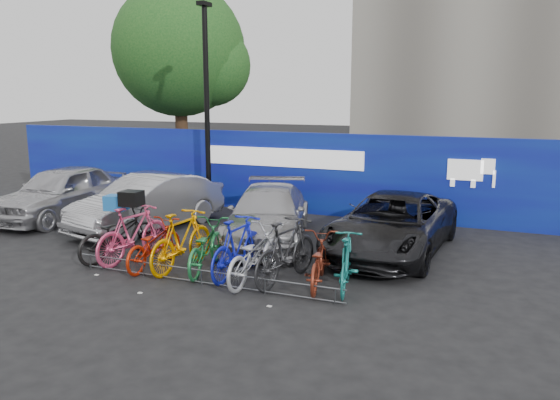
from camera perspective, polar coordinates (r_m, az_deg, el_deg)
The scene contains 21 objects.
ground at distance 10.94m, azimuth -6.61°, elevation -7.79°, with size 100.00×100.00×0.00m, color black.
hoarding at distance 16.04m, azimuth 3.63°, elevation 2.75°, with size 22.00×0.18×2.40m.
tree at distance 22.52m, azimuth -9.91°, elevation 14.87°, with size 5.40×5.20×7.80m.
lamppost at distance 16.64m, azimuth -7.67°, elevation 10.12°, with size 0.25×0.50×6.11m.
bike_rack at distance 10.40m, azimuth -8.23°, elevation -7.91°, with size 5.60×0.03×0.30m.
car_0 at distance 16.74m, azimuth -21.83°, elevation 0.77°, with size 1.78×4.44×1.51m, color #AAAAAF.
car_1 at distance 14.65m, azimuth -13.64°, elevation -0.27°, with size 1.52×4.37×1.44m, color #9E9EA2.
car_2 at distance 13.19m, azimuth -1.25°, elevation -1.50°, with size 1.82×4.47×1.30m, color #A3A2A7.
car_3 at distance 12.42m, azimuth 11.64°, elevation -2.49°, with size 2.18×4.74×1.32m, color black.
bike_0 at distance 12.28m, azimuth -16.57°, elevation -3.46°, with size 0.71×2.05×1.08m, color black.
bike_1 at distance 12.00m, azimuth -15.08°, elevation -3.40°, with size 0.57×2.01×1.21m, color #DA4271.
bike_2 at distance 11.51m, azimuth -13.05°, elevation -4.57°, with size 0.63×1.82×0.96m, color #B42108.
bike_3 at distance 11.23m, azimuth -10.22°, elevation -4.16°, with size 0.57×2.02×1.21m, color orange.
bike_4 at distance 11.07m, azimuth -7.82°, elevation -4.85°, with size 0.67×1.93×1.02m, color #1F753A.
bike_5 at distance 10.67m, azimuth -4.44°, elevation -4.92°, with size 0.55×1.96×1.18m, color #141EC6.
bike_6 at distance 10.37m, azimuth -2.70°, elevation -5.74°, with size 0.70×2.00×1.05m, color #B6B8BE.
bike_7 at distance 10.29m, azimuth 0.65°, elevation -5.36°, with size 0.58×2.04×1.23m, color #242427.
bike_8 at distance 10.17m, azimuth 3.97°, elevation -6.40°, with size 0.63×1.81×0.95m, color maroon.
bike_9 at distance 10.01m, azimuth 6.95°, elevation -6.46°, with size 0.49×1.74×1.05m, color #197A74.
cargo_crate at distance 12.13m, azimuth -16.75°, elevation -0.27°, with size 0.44×0.34×0.32m, color #1C63B4.
cargo_topcase at distance 11.84m, azimuth -15.27°, elevation 0.17°, with size 0.42×0.38×0.31m, color black.
Camera 1 is at (5.02, -9.06, 3.53)m, focal length 35.00 mm.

